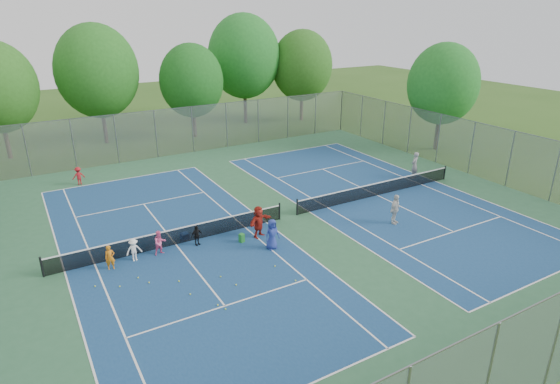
{
  "coord_description": "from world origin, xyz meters",
  "views": [
    {
      "loc": [
        -13.34,
        -21.9,
        11.69
      ],
      "look_at": [
        0.0,
        1.0,
        1.3
      ],
      "focal_mm": 30.0,
      "sensor_mm": 36.0,
      "label": 1
    }
  ],
  "objects_px": {
    "net_right": "(378,189)",
    "ball_crate": "(185,236)",
    "ball_hopper": "(242,238)",
    "instructor": "(414,165)",
    "net_left": "(175,237)"
  },
  "relations": [
    {
      "from": "net_right",
      "to": "ball_hopper",
      "type": "xyz_separation_m",
      "value": [
        -10.83,
        -1.49,
        -0.21
      ]
    },
    {
      "from": "net_right",
      "to": "ball_crate",
      "type": "height_order",
      "value": "net_right"
    },
    {
      "from": "net_right",
      "to": "ball_crate",
      "type": "distance_m",
      "value": 13.35
    },
    {
      "from": "net_right",
      "to": "ball_crate",
      "type": "bearing_deg",
      "value": 178.12
    },
    {
      "from": "instructor",
      "to": "ball_hopper",
      "type": "bearing_deg",
      "value": -9.11
    },
    {
      "from": "ball_hopper",
      "to": "instructor",
      "type": "distance_m",
      "value": 15.79
    },
    {
      "from": "net_left",
      "to": "instructor",
      "type": "height_order",
      "value": "instructor"
    },
    {
      "from": "ball_crate",
      "to": "ball_hopper",
      "type": "distance_m",
      "value": 3.17
    },
    {
      "from": "net_left",
      "to": "ball_crate",
      "type": "distance_m",
      "value": 0.84
    },
    {
      "from": "net_left",
      "to": "ball_hopper",
      "type": "relative_size",
      "value": 26.53
    },
    {
      "from": "net_left",
      "to": "instructor",
      "type": "xyz_separation_m",
      "value": [
        18.67,
        1.38,
        0.53
      ]
    },
    {
      "from": "net_left",
      "to": "net_right",
      "type": "distance_m",
      "value": 14.0
    },
    {
      "from": "net_right",
      "to": "instructor",
      "type": "xyz_separation_m",
      "value": [
        4.67,
        1.38,
        0.53
      ]
    },
    {
      "from": "ball_hopper",
      "to": "instructor",
      "type": "relative_size",
      "value": 0.25
    },
    {
      "from": "ball_hopper",
      "to": "instructor",
      "type": "height_order",
      "value": "instructor"
    }
  ]
}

